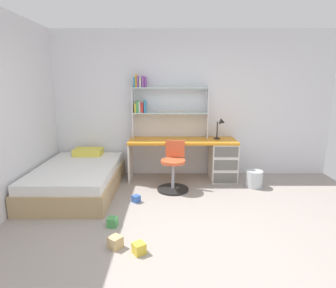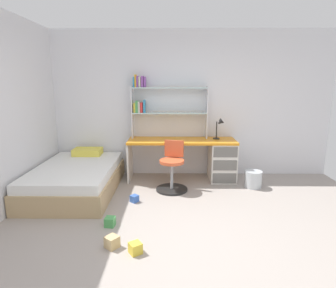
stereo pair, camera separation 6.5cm
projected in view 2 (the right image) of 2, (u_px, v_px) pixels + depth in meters
ground_plane at (185, 247)px, 3.07m from camera, size 5.66×6.02×0.02m
room_shell at (96, 112)px, 4.00m from camera, size 5.66×6.02×2.68m
desk at (210, 157)px, 5.11m from camera, size 1.92×0.61×0.74m
bookshelf_hutch at (159, 102)px, 5.09m from camera, size 1.38×0.22×1.14m
desk_lamp at (220, 125)px, 5.03m from camera, size 0.20×0.17×0.38m
swivel_chair at (172, 171)px, 4.63m from camera, size 0.52×0.52×0.81m
bed_platform at (77, 178)px, 4.57m from camera, size 1.24×1.88×0.56m
waste_bin at (253, 179)px, 4.77m from camera, size 0.28×0.28×0.28m
toy_block_natural_0 at (112, 242)px, 3.03m from camera, size 0.18×0.18×0.13m
toy_block_blue_1 at (134, 199)px, 4.20m from camera, size 0.14×0.14×0.10m
toy_block_yellow_2 at (135, 248)px, 2.93m from camera, size 0.16×0.16×0.12m
toy_block_green_3 at (110, 222)px, 3.49m from camera, size 0.13×0.13×0.12m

